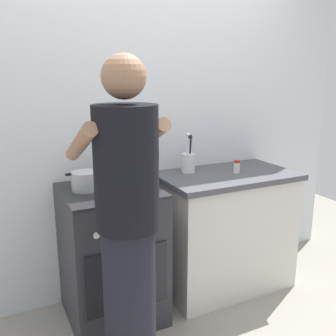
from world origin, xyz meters
The scene contains 9 objects.
ground centered at (0.00, 0.00, 0.00)m, with size 6.00×6.00×0.00m, color gray.
back_wall centered at (0.20, 0.50, 1.25)m, with size 3.20×0.10×2.50m.
countertop centered at (0.55, 0.15, 0.45)m, with size 1.00×0.60×0.90m.
stove_range centered at (-0.35, 0.15, 0.45)m, with size 0.60×0.62×0.90m.
pot centered at (-0.49, 0.19, 0.96)m, with size 0.24×0.17×0.12m.
mixing_bowl centered at (-0.21, 0.12, 0.95)m, with size 0.30×0.30×0.09m.
utensil_crock centered at (0.31, 0.30, 1.00)m, with size 0.10×0.10×0.30m.
spice_bottle centered at (0.61, 0.12, 0.95)m, with size 0.04×0.04×0.10m.
person centered at (-0.46, -0.49, 0.86)m, with size 0.41×0.50×1.70m.
Camera 1 is at (-1.04, -2.10, 1.61)m, focal length 40.99 mm.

